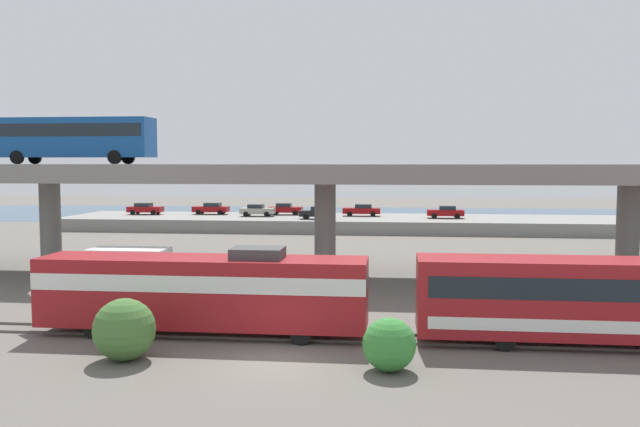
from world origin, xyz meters
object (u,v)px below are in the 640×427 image
(train_locomotive, at_px, (187,288))
(parked_car_6, at_px, (285,209))
(parked_car_1, at_px, (257,210))
(transit_bus_on_overpass, at_px, (73,136))
(parked_car_3, at_px, (362,210))
(parked_car_4, at_px, (446,212))
(parked_car_5, at_px, (317,213))
(service_truck_east, at_px, (143,272))
(parked_car_0, at_px, (211,208))
(parked_car_2, at_px, (145,208))

(train_locomotive, distance_m, parked_car_6, 53.92)
(parked_car_1, relative_size, parked_car_6, 0.99)
(transit_bus_on_overpass, distance_m, parked_car_3, 41.65)
(transit_bus_on_overpass, relative_size, parked_car_3, 2.57)
(parked_car_3, distance_m, parked_car_4, 10.42)
(parked_car_4, height_order, parked_car_6, same)
(parked_car_3, xyz_separation_m, parked_car_5, (-5.04, -4.96, -0.00))
(train_locomotive, height_order, parked_car_5, train_locomotive)
(service_truck_east, relative_size, parked_car_3, 1.46)
(parked_car_6, bearing_deg, parked_car_5, -51.03)
(train_locomotive, xyz_separation_m, parked_car_3, (5.71, 52.69, 0.07))
(service_truck_east, bearing_deg, transit_bus_on_overpass, 133.65)
(parked_car_0, bearing_deg, service_truck_east, 100.84)
(transit_bus_on_overpass, xyz_separation_m, parked_car_2, (-8.39, 35.43, -7.84))
(transit_bus_on_overpass, xyz_separation_m, parked_car_5, (14.64, 30.91, -7.84))
(service_truck_east, distance_m, parked_car_3, 46.44)
(parked_car_2, bearing_deg, parked_car_6, 4.73)
(parked_car_5, bearing_deg, service_truck_east, 81.83)
(service_truck_east, height_order, parked_car_4, service_truck_east)
(train_locomotive, height_order, transit_bus_on_overpass, transit_bus_on_overpass)
(service_truck_east, xyz_separation_m, parked_car_2, (-17.26, 44.73, 0.63))
(parked_car_4, bearing_deg, transit_bus_on_overpass, 48.48)
(service_truck_east, xyz_separation_m, parked_car_6, (0.90, 46.23, 0.63))
(parked_car_5, bearing_deg, parked_car_6, -51.03)
(parked_car_5, bearing_deg, parked_car_0, -21.48)
(service_truck_east, bearing_deg, parked_car_4, 63.99)
(train_locomotive, xyz_separation_m, parked_car_2, (-22.36, 52.26, 0.07))
(parked_car_3, relative_size, parked_car_6, 1.09)
(parked_car_3, bearing_deg, parked_car_2, 0.90)
(parked_car_5, bearing_deg, train_locomotive, 89.19)
(parked_car_2, height_order, parked_car_4, same)
(parked_car_4, xyz_separation_m, parked_car_6, (-20.10, 3.18, -0.00))
(parked_car_1, bearing_deg, transit_bus_on_overpass, -101.04)
(service_truck_east, xyz_separation_m, parked_car_4, (21.01, 43.05, 0.63))
(parked_car_0, relative_size, parked_car_4, 1.05)
(parked_car_1, xyz_separation_m, parked_car_3, (13.01, 1.68, -0.00))
(parked_car_1, bearing_deg, parked_car_3, 7.34)
(train_locomotive, height_order, parked_car_6, train_locomotive)
(parked_car_1, distance_m, parked_car_2, 15.11)
(transit_bus_on_overpass, bearing_deg, parked_car_0, 89.89)
(parked_car_5, xyz_separation_m, parked_car_6, (-4.87, 6.02, 0.00))
(train_locomotive, distance_m, service_truck_east, 9.11)
(transit_bus_on_overpass, height_order, parked_car_6, transit_bus_on_overpass)
(parked_car_0, xyz_separation_m, parked_car_5, (14.58, -5.74, -0.00))
(parked_car_0, xyz_separation_m, parked_car_6, (9.70, 0.29, -0.00))
(parked_car_0, relative_size, parked_car_2, 1.04)
(parked_car_3, height_order, parked_car_4, same)
(transit_bus_on_overpass, height_order, parked_car_3, transit_bus_on_overpass)
(parked_car_2, bearing_deg, parked_car_1, -4.69)
(parked_car_3, xyz_separation_m, parked_car_4, (10.20, -2.11, -0.00))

